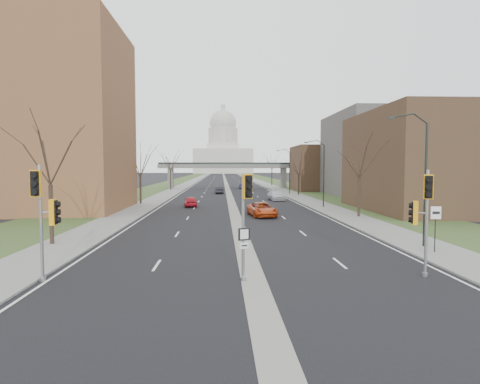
{
  "coord_description": "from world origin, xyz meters",
  "views": [
    {
      "loc": [
        -1.5,
        -19.48,
        5.32
      ],
      "look_at": [
        -0.17,
        9.07,
        3.53
      ],
      "focal_mm": 30.0,
      "sensor_mm": 36.0,
      "label": 1
    }
  ],
  "objects": [
    {
      "name": "signal_pole_left",
      "position": [
        -9.58,
        -0.96,
        3.55
      ],
      "size": [
        0.93,
        1.04,
        5.42
      ],
      "rotation": [
        0.0,
        0.0,
        0.11
      ],
      "color": "gray",
      "rests_on": "ground"
    },
    {
      "name": "car_right_near",
      "position": [
        2.88,
        23.32,
        0.75
      ],
      "size": [
        3.19,
        5.69,
        1.5
      ],
      "primitive_type": "imported",
      "rotation": [
        0.0,
        0.0,
        0.13
      ],
      "color": "#B33C13",
      "rests_on": "ground"
    },
    {
      "name": "speed_limit_sign",
      "position": [
        11.52,
        4.15,
        2.05
      ],
      "size": [
        0.6,
        0.11,
        2.81
      ],
      "rotation": [
        0.0,
        0.0,
        -0.13
      ],
      "color": "black",
      "rests_on": "sidewalk_right"
    },
    {
      "name": "tree_left_c",
      "position": [
        -13.0,
        72.0,
        7.04
      ],
      "size": [
        7.65,
        7.65,
        9.99
      ],
      "color": "#382B21",
      "rests_on": "sidewalk_left"
    },
    {
      "name": "car_right_far",
      "position": [
        3.71,
        77.32,
        0.7
      ],
      "size": [
        2.14,
        4.27,
        1.4
      ],
      "primitive_type": "imported",
      "rotation": [
        0.0,
        0.0,
        0.12
      ],
      "color": "navy",
      "rests_on": "ground"
    },
    {
      "name": "signal_pole_right",
      "position": [
        8.12,
        -0.87,
        3.4
      ],
      "size": [
        0.86,
        1.19,
        5.19
      ],
      "rotation": [
        0.0,
        0.0,
        -0.41
      ],
      "color": "gray",
      "rests_on": "ground"
    },
    {
      "name": "signal_pole_median",
      "position": [
        -0.4,
        -1.35,
        3.5
      ],
      "size": [
        0.71,
        0.84,
        5.02
      ],
      "rotation": [
        0.0,
        0.0,
        0.36
      ],
      "color": "gray",
      "rests_on": "ground"
    },
    {
      "name": "car_left_near",
      "position": [
        -5.63,
        34.28,
        0.69
      ],
      "size": [
        2.07,
        4.22,
        1.38
      ],
      "primitive_type": "imported",
      "rotation": [
        0.0,
        0.0,
        3.25
      ],
      "color": "#AB131F",
      "rests_on": "ground"
    },
    {
      "name": "tree_right_b",
      "position": [
        13.0,
        55.0,
        5.82
      ],
      "size": [
        6.3,
        6.3,
        8.22
      ],
      "color": "#382B21",
      "rests_on": "sidewalk_right"
    },
    {
      "name": "tree_right_c",
      "position": [
        13.0,
        95.0,
        7.04
      ],
      "size": [
        7.65,
        7.65,
        9.99
      ],
      "color": "#382B21",
      "rests_on": "sidewalk_right"
    },
    {
      "name": "tree_right_a",
      "position": [
        13.0,
        22.0,
        6.64
      ],
      "size": [
        7.2,
        7.2,
        9.4
      ],
      "color": "#382B21",
      "rests_on": "sidewalk_right"
    },
    {
      "name": "pedestrian_bridge",
      "position": [
        0.0,
        80.0,
        4.84
      ],
      "size": [
        34.0,
        3.0,
        6.45
      ],
      "color": "slate",
      "rests_on": "ground"
    },
    {
      "name": "apartment_building",
      "position": [
        -26.0,
        30.0,
        11.0
      ],
      "size": [
        25.0,
        16.0,
        22.0
      ],
      "primitive_type": "cube",
      "color": "brown",
      "rests_on": "ground"
    },
    {
      "name": "car_right_mid",
      "position": [
        7.19,
        43.95,
        0.75
      ],
      "size": [
        2.76,
        5.42,
        1.51
      ],
      "primitive_type": "imported",
      "rotation": [
        0.0,
        0.0,
        0.13
      ],
      "color": "#B7B7BF",
      "rests_on": "ground"
    },
    {
      "name": "streetlight_far",
      "position": [
        10.99,
        58.0,
        6.95
      ],
      "size": [
        2.61,
        0.2,
        8.7
      ],
      "color": "black",
      "rests_on": "sidewalk_right"
    },
    {
      "name": "sidewalk_left",
      "position": [
        -12.0,
        150.0,
        0.06
      ],
      "size": [
        4.0,
        600.0,
        0.12
      ],
      "primitive_type": "cube",
      "color": "gray",
      "rests_on": "ground"
    },
    {
      "name": "grass_verge_left",
      "position": [
        -18.0,
        150.0,
        0.05
      ],
      "size": [
        8.0,
        600.0,
        0.1
      ],
      "primitive_type": "cube",
      "color": "#314620",
      "rests_on": "ground"
    },
    {
      "name": "streetlight_near",
      "position": [
        10.99,
        6.0,
        6.95
      ],
      "size": [
        2.61,
        0.2,
        8.7
      ],
      "color": "black",
      "rests_on": "sidewalk_right"
    },
    {
      "name": "commercial_block_far",
      "position": [
        22.0,
        70.0,
        5.0
      ],
      "size": [
        14.0,
        14.0,
        10.0
      ],
      "primitive_type": "cube",
      "color": "#493422",
      "rests_on": "ground"
    },
    {
      "name": "grass_verge_right",
      "position": [
        18.0,
        150.0,
        0.05
      ],
      "size": [
        8.0,
        600.0,
        0.1
      ],
      "primitive_type": "cube",
      "color": "#314620",
      "rests_on": "ground"
    },
    {
      "name": "sidewalk_right",
      "position": [
        12.0,
        150.0,
        0.06
      ],
      "size": [
        4.0,
        600.0,
        0.12
      ],
      "primitive_type": "cube",
      "color": "gray",
      "rests_on": "ground"
    },
    {
      "name": "ground",
      "position": [
        0.0,
        0.0,
        0.0
      ],
      "size": [
        700.0,
        700.0,
        0.0
      ],
      "primitive_type": "plane",
      "color": "black",
      "rests_on": "ground"
    },
    {
      "name": "road_surface",
      "position": [
        0.0,
        150.0,
        0.01
      ],
      "size": [
        20.0,
        600.0,
        0.01
      ],
      "primitive_type": "cube",
      "color": "black",
      "rests_on": "ground"
    },
    {
      "name": "median_strip",
      "position": [
        0.0,
        150.0,
        0.0
      ],
      "size": [
        1.2,
        600.0,
        0.02
      ],
      "primitive_type": "cube",
      "color": "gray",
      "rests_on": "ground"
    },
    {
      "name": "commercial_block_mid",
      "position": [
        28.0,
        52.0,
        7.5
      ],
      "size": [
        18.0,
        22.0,
        15.0
      ],
      "primitive_type": "cube",
      "color": "#5B5853",
      "rests_on": "ground"
    },
    {
      "name": "streetlight_mid",
      "position": [
        10.99,
        32.0,
        6.95
      ],
      "size": [
        2.61,
        0.2,
        8.7
      ],
      "color": "black",
      "rests_on": "sidewalk_right"
    },
    {
      "name": "tree_left_a",
      "position": [
        -13.0,
        8.0,
        6.64
      ],
      "size": [
        7.2,
        7.2,
        9.4
      ],
      "color": "#382B21",
      "rests_on": "sidewalk_left"
    },
    {
      "name": "commercial_block_near",
      "position": [
        24.0,
        28.0,
        6.0
      ],
      "size": [
        16.0,
        20.0,
        12.0
      ],
      "primitive_type": "cube",
      "color": "#493422",
      "rests_on": "ground"
    },
    {
      "name": "capitol",
      "position": [
        0.0,
        320.0,
        18.6
      ],
      "size": [
        48.0,
        42.0,
        55.75
      ],
      "color": "beige",
      "rests_on": "ground"
    },
    {
      "name": "car_left_far",
      "position": [
        -2.0,
        60.5,
        0.7
      ],
      "size": [
        1.89,
        4.38,
        1.4
      ],
      "primitive_type": "imported",
      "rotation": [
        0.0,
        0.0,
        3.24
      ],
      "color": "black",
      "rests_on": "ground"
    },
    {
      "name": "tree_left_b",
      "position": [
        -13.0,
        38.0,
        6.23
      ],
      "size": [
        6.75,
        6.75,
        8.81
      ],
      "color": "#382B21",
      "rests_on": "sidewalk_left"
    }
  ]
}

